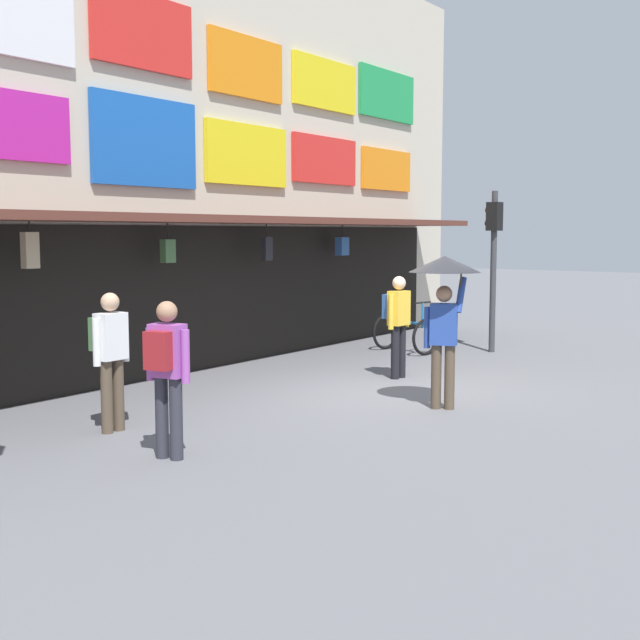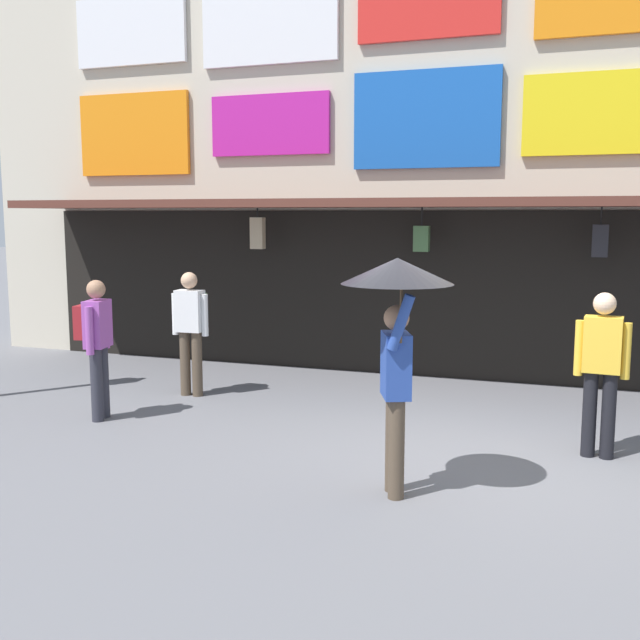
{
  "view_description": "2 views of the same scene",
  "coord_description": "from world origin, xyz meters",
  "px_view_note": "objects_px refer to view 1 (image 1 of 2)",
  "views": [
    {
      "loc": [
        -10.38,
        -5.97,
        2.39
      ],
      "look_at": [
        -0.92,
        0.79,
        1.15
      ],
      "focal_mm": 46.21,
      "sensor_mm": 36.0,
      "label": 1
    },
    {
      "loc": [
        1.02,
        -7.1,
        2.45
      ],
      "look_at": [
        -2.0,
        1.51,
        1.15
      ],
      "focal_mm": 42.07,
      "sensor_mm": 36.0,
      "label": 2
    }
  ],
  "objects_px": {
    "bicycle_parked": "(405,333)",
    "pedestrian_in_yellow": "(110,351)",
    "traffic_light_far": "(493,245)",
    "pedestrian_in_blue": "(397,319)",
    "pedestrian_with_umbrella": "(444,288)",
    "pedestrian_in_black": "(167,367)"
  },
  "relations": [
    {
      "from": "pedestrian_in_blue",
      "to": "pedestrian_in_yellow",
      "type": "bearing_deg",
      "value": 169.54
    },
    {
      "from": "traffic_light_far",
      "to": "pedestrian_in_yellow",
      "type": "distance_m",
      "value": 8.98
    },
    {
      "from": "traffic_light_far",
      "to": "pedestrian_in_blue",
      "type": "bearing_deg",
      "value": 179.43
    },
    {
      "from": "pedestrian_in_black",
      "to": "pedestrian_in_yellow",
      "type": "bearing_deg",
      "value": 72.06
    },
    {
      "from": "bicycle_parked",
      "to": "pedestrian_in_blue",
      "type": "distance_m",
      "value": 3.01
    },
    {
      "from": "pedestrian_with_umbrella",
      "to": "pedestrian_in_yellow",
      "type": "bearing_deg",
      "value": 142.52
    },
    {
      "from": "pedestrian_with_umbrella",
      "to": "traffic_light_far",
      "type": "bearing_deg",
      "value": 17.23
    },
    {
      "from": "traffic_light_far",
      "to": "pedestrian_in_black",
      "type": "bearing_deg",
      "value": -177.19
    },
    {
      "from": "traffic_light_far",
      "to": "bicycle_parked",
      "type": "xyz_separation_m",
      "value": [
        -1.05,
        1.38,
        -1.75
      ]
    },
    {
      "from": "pedestrian_in_blue",
      "to": "pedestrian_with_umbrella",
      "type": "xyz_separation_m",
      "value": [
        -1.7,
        -1.7,
        0.66
      ]
    },
    {
      "from": "bicycle_parked",
      "to": "pedestrian_in_yellow",
      "type": "height_order",
      "value": "pedestrian_in_yellow"
    },
    {
      "from": "bicycle_parked",
      "to": "pedestrian_with_umbrella",
      "type": "distance_m",
      "value": 5.44
    },
    {
      "from": "bicycle_parked",
      "to": "traffic_light_far",
      "type": "bearing_deg",
      "value": -52.57
    },
    {
      "from": "traffic_light_far",
      "to": "pedestrian_in_yellow",
      "type": "bearing_deg",
      "value": 173.62
    },
    {
      "from": "pedestrian_with_umbrella",
      "to": "pedestrian_in_blue",
      "type": "bearing_deg",
      "value": 45.07
    },
    {
      "from": "bicycle_parked",
      "to": "pedestrian_in_black",
      "type": "height_order",
      "value": "pedestrian_in_black"
    },
    {
      "from": "bicycle_parked",
      "to": "pedestrian_in_black",
      "type": "xyz_separation_m",
      "value": [
        -8.26,
        -1.83,
        0.59
      ]
    },
    {
      "from": "bicycle_parked",
      "to": "pedestrian_with_umbrella",
      "type": "height_order",
      "value": "pedestrian_with_umbrella"
    },
    {
      "from": "traffic_light_far",
      "to": "pedestrian_in_black",
      "type": "xyz_separation_m",
      "value": [
        -9.32,
        -0.46,
        -1.16
      ]
    },
    {
      "from": "pedestrian_in_yellow",
      "to": "pedestrian_with_umbrella",
      "type": "bearing_deg",
      "value": -37.48
    },
    {
      "from": "pedestrian_in_blue",
      "to": "pedestrian_in_black",
      "type": "relative_size",
      "value": 1.0
    },
    {
      "from": "traffic_light_far",
      "to": "pedestrian_in_yellow",
      "type": "relative_size",
      "value": 1.9
    }
  ]
}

